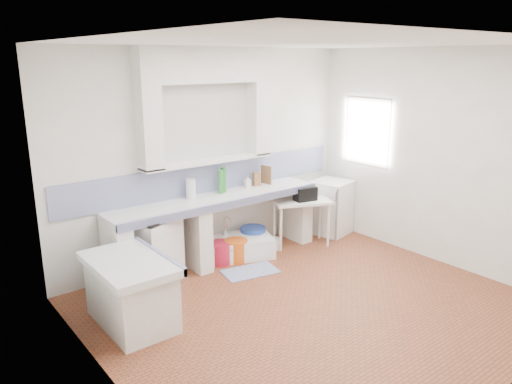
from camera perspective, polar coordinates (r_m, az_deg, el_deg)
floor at (r=5.62m, az=6.48°, el=-13.04°), size 4.50×4.50×0.00m
ceiling at (r=4.96m, az=7.48°, el=16.81°), size 4.50×4.50×0.00m
wall_back at (r=6.64m, az=-5.35°, el=4.29°), size 4.50×0.00×4.50m
wall_front at (r=4.02m, az=27.53°, el=-4.72°), size 4.50×0.00×4.50m
wall_left at (r=3.92m, az=-17.16°, el=-4.14°), size 0.00×4.50×4.50m
wall_right at (r=6.86m, az=20.42°, el=3.75°), size 0.00×4.50×4.50m
alcove_mass at (r=6.36m, az=-5.77°, el=14.46°), size 1.90×0.25×0.45m
window_frame at (r=7.64m, az=13.60°, el=6.89°), size 0.35×0.86×1.06m
lace_valance at (r=7.49m, az=13.08°, el=9.69°), size 0.01×0.84×0.24m
counter_slab at (r=6.47m, az=-4.53°, el=-0.91°), size 3.00×0.60×0.08m
counter_lip at (r=6.24m, az=-3.10°, el=-1.48°), size 3.00×0.04×0.10m
counter_pier_left at (r=6.00m, az=-15.72°, el=-7.32°), size 0.20×0.55×0.82m
counter_pier_mid at (r=6.43m, az=-7.05°, el=-5.30°), size 0.20×0.55×0.82m
counter_pier_right at (r=7.43m, az=4.56°, el=-2.39°), size 0.20×0.55×0.82m
peninsula_top at (r=5.15m, az=-14.48°, el=-8.05°), size 0.70×1.10×0.08m
peninsula_base at (r=5.30m, az=-14.23°, el=-11.53°), size 0.60×1.00×0.62m
peninsula_lip at (r=5.28m, az=-11.19°, el=-7.27°), size 0.04×1.10×0.10m
backsplash at (r=6.69m, az=-5.22°, el=1.74°), size 4.27×0.03×0.40m
stove at (r=6.16m, az=-11.92°, el=-6.60°), size 0.71×0.70×0.80m
sink at (r=6.83m, az=-2.54°, el=-6.51°), size 1.16×0.89×0.25m
side_table at (r=7.22m, az=5.23°, el=-3.52°), size 0.93×0.75×0.04m
fridge at (r=7.75m, az=8.68°, el=-1.72°), size 0.65×0.65×0.83m
bucket_red at (r=6.63m, az=-4.18°, el=-7.04°), size 0.31×0.31×0.29m
bucket_orange at (r=6.70m, az=-2.32°, el=-6.76°), size 0.37×0.37×0.29m
bucket_blue at (r=7.05m, az=-0.36°, el=-5.41°), size 0.46×0.46×0.34m
basin_white at (r=7.16m, az=1.72°, el=-6.00°), size 0.34×0.34×0.12m
water_bottle_a at (r=6.80m, az=-5.07°, el=-6.28°), size 0.11×0.11×0.33m
water_bottle_b at (r=6.93m, az=-3.53°, el=-5.91°), size 0.09×0.09×0.31m
black_bag at (r=7.08m, az=5.74°, el=-0.20°), size 0.34×0.24×0.20m
green_bottle_a at (r=6.58m, az=-4.11°, el=1.19°), size 0.08×0.08×0.32m
green_bottle_b at (r=6.65m, az=-3.77°, el=1.43°), size 0.10×0.10×0.34m
knife_block at (r=6.99m, az=0.04°, el=1.51°), size 0.11×0.09×0.19m
cutting_board at (r=7.09m, az=1.19°, el=2.01°), size 0.05×0.19×0.26m
paper_towel at (r=6.39m, az=-7.57°, el=0.36°), size 0.16×0.16×0.25m
soap_bottle at (r=6.89m, az=-1.00°, el=1.25°), size 0.09×0.09×0.18m
rug at (r=6.40m, az=-0.68°, el=-9.19°), size 0.76×0.53×0.01m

